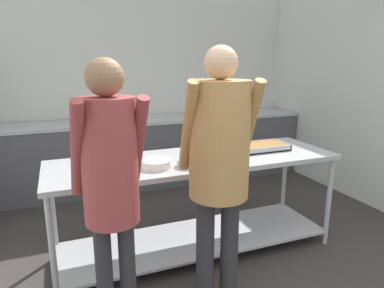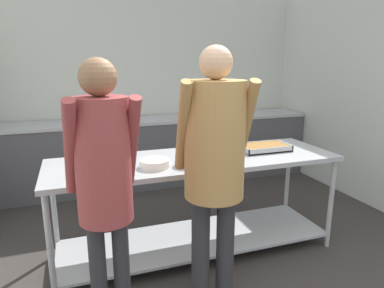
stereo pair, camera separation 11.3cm
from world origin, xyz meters
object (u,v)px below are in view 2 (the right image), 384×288
at_px(sauce_pan, 213,147).
at_px(guest_serving_right, 104,172).
at_px(plate_stack, 155,163).
at_px(broccoli_bowl, 188,162).
at_px(serving_tray_vegetables, 263,148).
at_px(water_bottle, 91,113).
at_px(guest_serving_left, 214,155).
at_px(serving_tray_roast, 107,158).

relative_size(sauce_pan, guest_serving_right, 0.25).
relative_size(plate_stack, sauce_pan, 0.57).
relative_size(plate_stack, guest_serving_right, 0.14).
bearing_deg(sauce_pan, broccoli_bowl, -137.15).
bearing_deg(serving_tray_vegetables, plate_stack, -170.79).
bearing_deg(serving_tray_vegetables, sauce_pan, 169.61).
height_order(broccoli_bowl, water_bottle, water_bottle).
bearing_deg(broccoli_bowl, guest_serving_left, -88.64).
xyz_separation_m(sauce_pan, serving_tray_vegetables, (0.48, -0.09, -0.03)).
height_order(serving_tray_roast, guest_serving_left, guest_serving_left).
bearing_deg(sauce_pan, serving_tray_roast, 177.35).
distance_m(broccoli_bowl, guest_serving_left, 0.54).
relative_size(sauce_pan, guest_serving_left, 0.24).
distance_m(plate_stack, serving_tray_vegetables, 1.10).
bearing_deg(water_bottle, broccoli_bowl, -73.87).
height_order(serving_tray_roast, sauce_pan, sauce_pan).
bearing_deg(plate_stack, guest_serving_right, -125.83).
xyz_separation_m(guest_serving_right, water_bottle, (0.08, 2.66, -0.04)).
height_order(guest_serving_left, guest_serving_right, guest_serving_left).
xyz_separation_m(broccoli_bowl, serving_tray_vegetables, (0.83, 0.24, -0.01)).
bearing_deg(guest_serving_left, guest_serving_right, -177.03).
xyz_separation_m(serving_tray_roast, water_bottle, (-0.01, 1.75, 0.12)).
bearing_deg(sauce_pan, guest_serving_left, -112.10).
bearing_deg(guest_serving_left, serving_tray_roast, 124.95).
relative_size(broccoli_bowl, guest_serving_right, 0.12).
bearing_deg(plate_stack, broccoli_bowl, -13.10).
distance_m(serving_tray_vegetables, guest_serving_left, 1.12).
bearing_deg(serving_tray_vegetables, guest_serving_right, -152.88).
height_order(serving_tray_vegetables, guest_serving_left, guest_serving_left).
height_order(guest_serving_right, water_bottle, guest_serving_right).
bearing_deg(guest_serving_right, serving_tray_roast, 84.10).
bearing_deg(serving_tray_roast, guest_serving_right, -95.90).
bearing_deg(water_bottle, serving_tray_vegetables, -52.60).
height_order(serving_tray_vegetables, guest_serving_right, guest_serving_right).
bearing_deg(plate_stack, serving_tray_vegetables, 9.21).
bearing_deg(sauce_pan, guest_serving_right, -140.25).
xyz_separation_m(serving_tray_roast, broccoli_bowl, (0.60, -0.37, 0.01)).
distance_m(serving_tray_roast, guest_serving_right, 0.93).
bearing_deg(serving_tray_roast, water_bottle, 90.47).
bearing_deg(water_bottle, guest_serving_left, -76.61).
height_order(sauce_pan, guest_serving_left, guest_serving_left).
bearing_deg(water_bottle, serving_tray_roast, -89.53).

